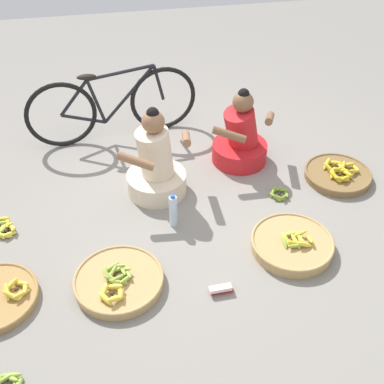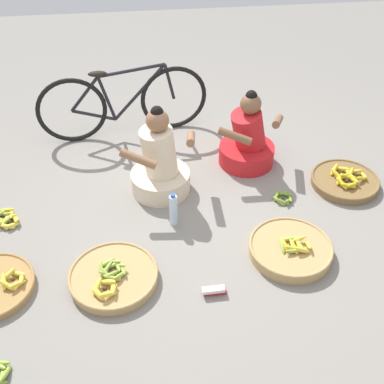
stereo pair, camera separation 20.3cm
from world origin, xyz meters
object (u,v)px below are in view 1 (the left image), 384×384
at_px(banana_basket_back_right, 119,281).
at_px(loose_bananas_mid_left, 280,194).
at_px(banana_basket_front_center, 292,244).
at_px(packet_carton_stack, 221,289).
at_px(loose_bananas_mid_right, 1,228).
at_px(vendor_woman_behind, 241,139).
at_px(bicycle_leaning, 113,106).
at_px(water_bottle, 173,211).
at_px(vendor_woman_front, 156,166).
at_px(banana_basket_front_right, 338,174).

bearing_deg(banana_basket_back_right, loose_bananas_mid_left, 26.73).
distance_m(banana_basket_front_center, packet_carton_stack, 0.71).
height_order(banana_basket_back_right, loose_bananas_mid_right, banana_basket_back_right).
height_order(vendor_woman_behind, loose_bananas_mid_right, vendor_woman_behind).
relative_size(bicycle_leaning, packet_carton_stack, 9.90).
bearing_deg(loose_bananas_mid_right, banana_basket_front_center, -15.94).
bearing_deg(bicycle_leaning, water_bottle, -75.65).
height_order(banana_basket_back_right, water_bottle, water_bottle).
bearing_deg(water_bottle, vendor_woman_behind, 45.21).
relative_size(vendor_woman_front, vendor_woman_behind, 1.10).
xyz_separation_m(loose_bananas_mid_left, packet_carton_stack, (-0.76, -0.93, 0.00)).
bearing_deg(banana_basket_front_center, banana_basket_front_right, 46.80).
distance_m(banana_basket_front_right, loose_bananas_mid_right, 2.95).
distance_m(banana_basket_back_right, loose_bananas_mid_right, 1.15).
distance_m(banana_basket_front_center, banana_basket_back_right, 1.34).
xyz_separation_m(vendor_woman_front, packet_carton_stack, (0.29, -1.21, -0.24)).
distance_m(bicycle_leaning, water_bottle, 1.48).
xyz_separation_m(banana_basket_front_center, loose_bananas_mid_left, (0.12, 0.63, -0.03)).
xyz_separation_m(bicycle_leaning, loose_bananas_mid_right, (-1.01, -1.23, -0.33)).
relative_size(banana_basket_front_center, loose_bananas_mid_left, 3.21).
relative_size(vendor_woman_front, banana_basket_front_center, 1.31).
distance_m(vendor_woman_behind, bicycle_leaning, 1.31).
bearing_deg(bicycle_leaning, packet_carton_stack, -75.12).
bearing_deg(banana_basket_front_right, bicycle_leaning, 150.50).
bearing_deg(bicycle_leaning, vendor_woman_behind, -29.77).
distance_m(banana_basket_front_center, banana_basket_front_right, 1.06).
height_order(loose_bananas_mid_right, packet_carton_stack, loose_bananas_mid_right).
bearing_deg(loose_bananas_mid_right, vendor_woman_behind, 15.36).
bearing_deg(banana_basket_back_right, vendor_woman_front, 67.70).
xyz_separation_m(vendor_woman_front, loose_bananas_mid_left, (1.04, -0.28, -0.24)).
bearing_deg(banana_basket_front_center, packet_carton_stack, -154.37).
xyz_separation_m(vendor_woman_behind, banana_basket_front_right, (0.81, -0.45, -0.19)).
relative_size(loose_bananas_mid_left, loose_bananas_mid_right, 0.72).
height_order(loose_bananas_mid_left, loose_bananas_mid_right, loose_bananas_mid_right).
xyz_separation_m(loose_bananas_mid_left, water_bottle, (-0.97, -0.18, 0.12)).
xyz_separation_m(bicycle_leaning, water_bottle, (0.36, -1.42, -0.21)).
height_order(loose_bananas_mid_left, packet_carton_stack, loose_bananas_mid_left).
height_order(vendor_woman_front, vendor_woman_behind, vendor_woman_front).
relative_size(banana_basket_front_right, loose_bananas_mid_left, 3.05).
bearing_deg(vendor_woman_behind, banana_basket_front_right, -29.13).
bearing_deg(loose_bananas_mid_left, loose_bananas_mid_right, 179.85).
height_order(loose_bananas_mid_right, water_bottle, water_bottle).
bearing_deg(banana_basket_back_right, bicycle_leaning, 86.44).
bearing_deg(loose_bananas_mid_right, banana_basket_back_right, -39.92).
distance_m(vendor_woman_front, banana_basket_front_right, 1.67).
distance_m(vendor_woman_behind, loose_bananas_mid_right, 2.23).
distance_m(banana_basket_back_right, water_bottle, 0.74).
bearing_deg(water_bottle, banana_basket_front_center, -27.80).
bearing_deg(water_bottle, loose_bananas_mid_right, 172.29).
bearing_deg(loose_bananas_mid_left, banana_basket_front_center, -100.81).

